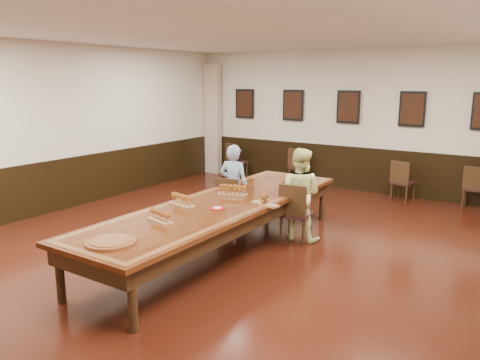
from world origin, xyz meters
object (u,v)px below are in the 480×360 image
Objects in this scene: chair_man at (232,202)px; conference_table at (221,212)px; carved_platter at (111,242)px; spare_chair_c at (403,181)px; person_woman at (299,194)px; spare_chair_d at (475,187)px; person_man at (234,186)px; spare_chair_b at (300,166)px; spare_chair_a at (237,161)px; chair_woman at (296,212)px.

chair_man reaches higher than conference_table.
spare_chair_c is at bearing 77.90° from carved_platter.
person_woman is (1.24, 0.08, 0.29)m from chair_man.
chair_man is 1.27m from person_woman.
person_man is (-3.32, -3.54, 0.28)m from spare_chair_d.
spare_chair_c is at bearing 176.22° from spare_chair_b.
chair_man is 3.21m from carved_platter.
spare_chair_b is at bearing -91.51° from chair_man.
spare_chair_d is 0.59× the size of person_woman.
person_man is at bearing 71.24° from spare_chair_c.
person_woman is 1.34m from conference_table.
person_woman reaches higher than spare_chair_c.
person_man is at bearing 134.52° from spare_chair_a.
carved_platter is (0.02, -2.08, 0.16)m from conference_table.
chair_man is 3.77m from spare_chair_b.
chair_woman is at bearing 90.00° from person_woman.
carved_platter is (-0.67, -3.23, 0.04)m from person_woman.
chair_woman is 1.49× the size of carved_platter.
spare_chair_d reaches higher than conference_table.
chair_woman is at bearing 164.95° from person_man.
chair_woman is 1.08× the size of spare_chair_d.
person_man reaches higher than chair_man.
chair_woman is at bearing 118.24° from spare_chair_b.
spare_chair_c is at bearing -169.10° from spare_chair_a.
carved_platter reaches higher than conference_table.
person_woman reaches higher than person_man.
person_man is at bearing 100.28° from carved_platter.
spare_chair_b is 0.63× the size of person_man.
chair_woman is 4.16m from spare_chair_b.
person_woman is at bearing 118.71° from spare_chair_b.
spare_chair_c is (1.98, 3.45, -0.01)m from chair_man.
chair_man is at bearing 90.00° from person_man.
spare_chair_d is at bearing -126.63° from person_woman.
chair_woman reaches higher than spare_chair_c.
spare_chair_d is at bearing -125.81° from chair_woman.
spare_chair_b is 6.97m from carved_platter.
chair_woman is 1.02× the size of spare_chair_a.
spare_chair_b is 4.92m from conference_table.
chair_man is at bearing -2.55° from person_woman.
carved_platter is at bearing 124.33° from spare_chair_a.
person_woman is 3.29m from carved_platter.
conference_table is at bearing 105.48° from spare_chair_b.
person_man is at bearing 116.00° from conference_table.
spare_chair_d is at bearing -178.89° from spare_chair_b.
spare_chair_d is (2.06, 3.65, -0.04)m from chair_woman.
spare_chair_c is (0.74, 3.46, -0.04)m from chair_woman.
conference_table is at bearing 49.91° from chair_woman.
spare_chair_b is at bearing -91.55° from person_man.
spare_chair_b is 0.61× the size of person_woman.
spare_chair_b is (1.67, 0.24, -0.01)m from spare_chair_a.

